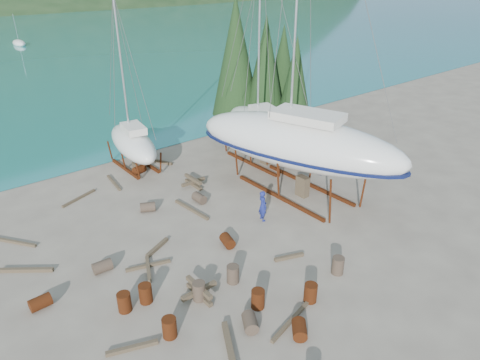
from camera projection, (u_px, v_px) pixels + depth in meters
ground at (241, 250)px, 22.17m from camera, size 600.00×600.00×0.00m
cypress_near_right at (265, 69)px, 35.09m from camera, size 3.60×3.60×10.00m
cypress_mid_right at (295, 81)px, 34.94m from camera, size 3.06×3.06×8.50m
cypress_back_left at (236, 57)px, 35.23m from camera, size 4.14×4.14×11.50m
cypress_far_right at (283, 69)px, 37.75m from camera, size 3.24×3.24×9.00m
moored_boat_mid at (19, 43)px, 83.17m from camera, size 2.00×5.00×6.05m
large_sailboat_near at (297, 142)px, 26.49m from camera, size 8.08×14.37×21.72m
large_sailboat_far at (262, 129)px, 31.36m from camera, size 5.49×10.42×15.84m
small_sailboat_shore at (133, 143)px, 30.66m from camera, size 3.45×7.67×11.83m
worker at (263, 206)px, 24.47m from camera, size 0.60×0.77×1.86m
drum_1 at (250, 322)px, 17.20m from camera, size 0.94×1.05×0.58m
drum_2 at (40, 302)px, 18.24m from camera, size 0.90×0.61×0.58m
drum_4 at (139, 170)px, 30.44m from camera, size 0.98×0.75×0.58m
drum_5 at (233, 274)px, 19.71m from camera, size 0.58×0.58×0.88m
drum_6 at (227, 241)px, 22.41m from camera, size 0.79×1.00×0.58m
drum_7 at (311, 293)px, 18.57m from camera, size 0.58×0.58×0.88m
drum_8 at (124, 302)px, 18.04m from camera, size 0.58×0.58×0.88m
drum_9 at (148, 207)px, 25.62m from camera, size 1.05×0.93×0.58m
drum_10 at (258, 299)px, 18.22m from camera, size 0.58×0.58×0.88m
drum_11 at (199, 198)px, 26.64m from camera, size 0.60×0.89×0.58m
drum_12 at (299, 329)px, 16.87m from camera, size 1.02×1.04×0.58m
drum_13 at (169, 328)px, 16.76m from camera, size 0.58×0.58×0.88m
drum_14 at (146, 294)px, 18.53m from camera, size 0.58×0.58×0.88m
drum_15 at (102, 266)px, 20.46m from camera, size 0.93×0.65×0.58m
drum_16 at (199, 291)px, 18.67m from camera, size 0.58×0.58×0.88m
drum_17 at (338, 265)px, 20.30m from camera, size 0.58×0.58×0.88m
timber_0 at (79, 198)px, 27.08m from camera, size 2.47×1.06×0.14m
timber_2 at (26, 270)px, 20.54m from camera, size 2.16×1.75×0.19m
timber_3 at (294, 318)px, 17.73m from camera, size 3.21×0.87×0.15m
timber_4 at (148, 269)px, 20.63m from camera, size 0.95×1.80×0.17m
timber_6 at (161, 162)px, 32.22m from camera, size 1.01×1.92×0.19m
timber_7 at (289, 257)px, 21.48m from camera, size 1.53×0.72×0.17m
timber_8 at (157, 247)px, 22.21m from camera, size 1.66×0.90×0.19m
timber_9 at (114, 183)px, 29.07m from camera, size 0.45×2.56×0.15m
timber_10 at (191, 210)px, 25.76m from camera, size 0.43×3.07×0.16m
timber_11 at (148, 265)px, 20.88m from camera, size 2.12×0.83×0.15m
timber_12 at (132, 348)px, 16.30m from camera, size 1.91×0.85×0.17m
timber_15 at (14, 242)px, 22.70m from camera, size 1.65×2.27×0.15m
timber_16 at (229, 347)px, 16.31m from camera, size 1.38×2.27×0.23m
timber_pile_fore at (199, 291)px, 18.89m from camera, size 1.80×1.80×0.60m
timber_pile_aft at (193, 182)px, 28.66m from camera, size 1.80×1.80×0.60m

